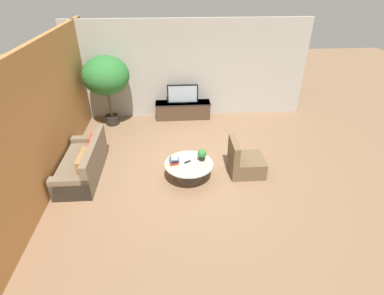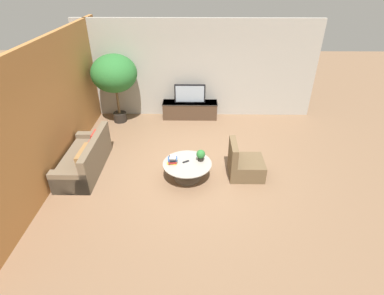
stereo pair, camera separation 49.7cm
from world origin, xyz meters
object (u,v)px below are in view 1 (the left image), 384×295
object	(u,v)px
potted_palm_tall	(106,77)
potted_plant_tabletop	(202,154)
armchair_wicker	(244,163)
couch_by_wall	(84,164)
television	(183,94)
coffee_table	(189,168)
media_console	(183,110)

from	to	relation	value
potted_palm_tall	potted_plant_tabletop	distance (m)	3.95
potted_palm_tall	armchair_wicker	bearing A→B (deg)	-38.52
couch_by_wall	armchair_wicker	xyz separation A→B (m)	(3.78, -0.15, -0.02)
couch_by_wall	potted_palm_tall	world-z (taller)	potted_palm_tall
potted_palm_tall	potted_plant_tabletop	xyz separation A→B (m)	(2.54, -2.87, -0.95)
television	potted_palm_tall	size ratio (longest dim) A/B	0.46
coffee_table	couch_by_wall	world-z (taller)	couch_by_wall
potted_palm_tall	coffee_table	bearing A→B (deg)	-53.31
armchair_wicker	television	bearing A→B (deg)	23.07
coffee_table	armchair_wicker	size ratio (longest dim) A/B	1.30
couch_by_wall	television	bearing A→B (deg)	140.53
potted_plant_tabletop	media_console	bearing A→B (deg)	95.62
coffee_table	potted_palm_tall	xyz separation A→B (m)	(-2.23, 2.99, 1.23)
media_console	potted_palm_tall	size ratio (longest dim) A/B	0.83
coffee_table	armchair_wicker	distance (m)	1.34
media_console	potted_plant_tabletop	size ratio (longest dim) A/B	6.42
couch_by_wall	media_console	bearing A→B (deg)	140.54
media_console	armchair_wicker	xyz separation A→B (m)	(1.33, -3.13, -0.01)
armchair_wicker	coffee_table	bearing A→B (deg)	96.98
coffee_table	potted_palm_tall	world-z (taller)	potted_palm_tall
television	couch_by_wall	bearing A→B (deg)	-129.47
television	potted_plant_tabletop	world-z (taller)	television
media_console	television	distance (m)	0.55
media_console	couch_by_wall	size ratio (longest dim) A/B	0.91
television	coffee_table	world-z (taller)	television
armchair_wicker	potted_plant_tabletop	bearing A→B (deg)	92.22
potted_plant_tabletop	television	bearing A→B (deg)	95.62
armchair_wicker	potted_plant_tabletop	distance (m)	1.06
media_console	armchair_wicker	world-z (taller)	armchair_wicker
potted_palm_tall	media_console	bearing A→B (deg)	7.55
coffee_table	couch_by_wall	distance (m)	2.47
armchair_wicker	potted_palm_tall	world-z (taller)	potted_palm_tall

